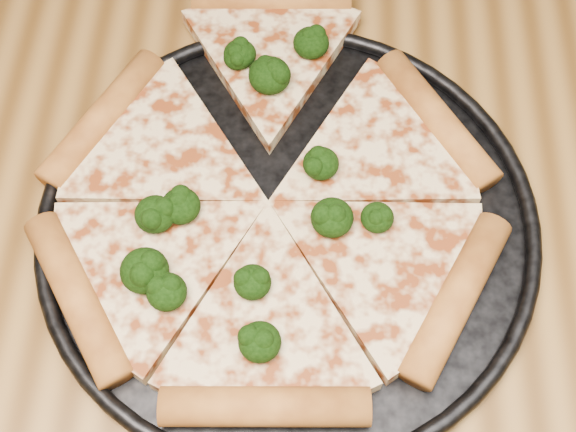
{
  "coord_description": "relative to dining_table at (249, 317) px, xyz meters",
  "views": [
    {
      "loc": [
        0.04,
        -0.23,
        1.26
      ],
      "look_at": [
        0.03,
        0.04,
        0.77
      ],
      "focal_mm": 48.74,
      "sensor_mm": 36.0,
      "label": 1
    }
  ],
  "objects": [
    {
      "name": "dining_table",
      "position": [
        0.0,
        0.0,
        0.0
      ],
      "size": [
        1.2,
        0.9,
        0.75
      ],
      "color": "olive",
      "rests_on": "ground"
    },
    {
      "name": "pizza_pan",
      "position": [
        0.03,
        0.04,
        0.1
      ],
      "size": [
        0.37,
        0.37,
        0.02
      ],
      "color": "black",
      "rests_on": "dining_table"
    },
    {
      "name": "pizza",
      "position": [
        0.02,
        0.05,
        0.11
      ],
      "size": [
        0.35,
        0.38,
        0.03
      ],
      "rotation": [
        0.0,
        0.0,
        0.04
      ],
      "color": "#DFC188",
      "rests_on": "pizza_pan"
    },
    {
      "name": "broccoli_florets",
      "position": [
        -0.0,
        0.06,
        0.12
      ],
      "size": [
        0.19,
        0.28,
        0.03
      ],
      "color": "black",
      "rests_on": "pizza"
    }
  ]
}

